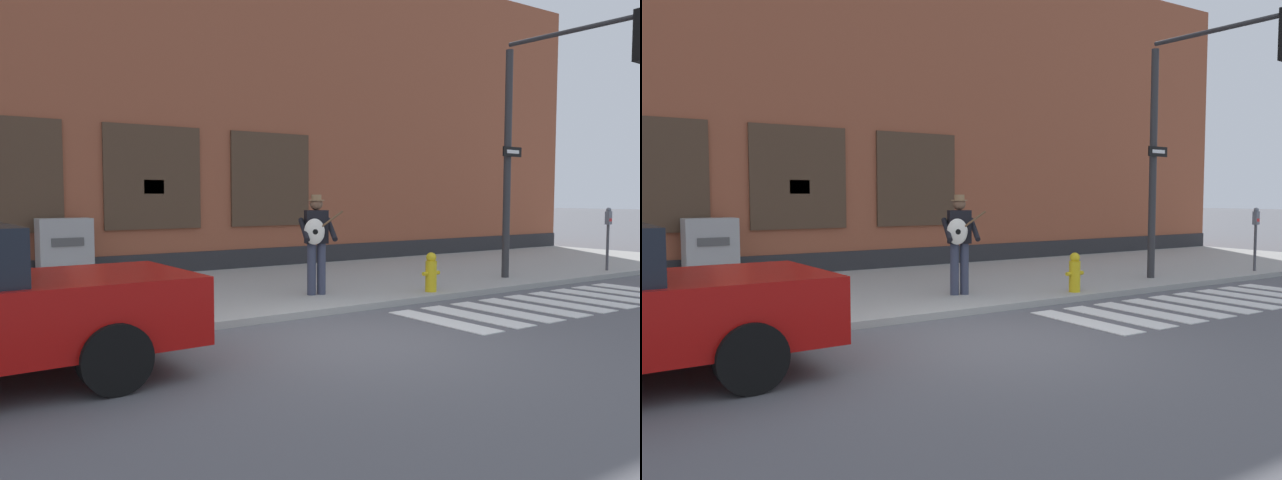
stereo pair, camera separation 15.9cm
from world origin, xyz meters
TOP-DOWN VIEW (x-y plane):
  - ground_plane at (0.00, 0.00)m, footprint 160.00×160.00m
  - sidewalk at (0.00, 4.28)m, footprint 28.00×5.54m
  - building_backdrop at (-0.00, 9.04)m, footprint 28.00×4.06m
  - crosswalk at (4.52, 0.20)m, footprint 5.78×1.90m
  - busker at (1.33, 2.69)m, footprint 0.72×0.67m
  - traffic_light at (5.97, 1.25)m, footprint 0.62×3.05m
  - parking_meter at (8.81, 1.93)m, footprint 0.13×0.11m
  - utility_box at (-1.93, 6.60)m, footprint 0.98×0.59m
  - fire_hydrant at (3.21, 1.85)m, footprint 0.38×0.20m

SIDE VIEW (x-z plane):
  - ground_plane at x=0.00m, z-range 0.00..0.00m
  - crosswalk at x=4.52m, z-range 0.00..0.01m
  - sidewalk at x=0.00m, z-range 0.00..0.11m
  - fire_hydrant at x=3.21m, z-range 0.10..0.80m
  - utility_box at x=-1.93m, z-range 0.11..1.37m
  - parking_meter at x=8.81m, z-range 0.33..1.77m
  - busker at x=1.33m, z-range 0.23..1.95m
  - traffic_light at x=5.97m, z-range 1.07..5.93m
  - building_backdrop at x=0.00m, z-range -0.01..7.89m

